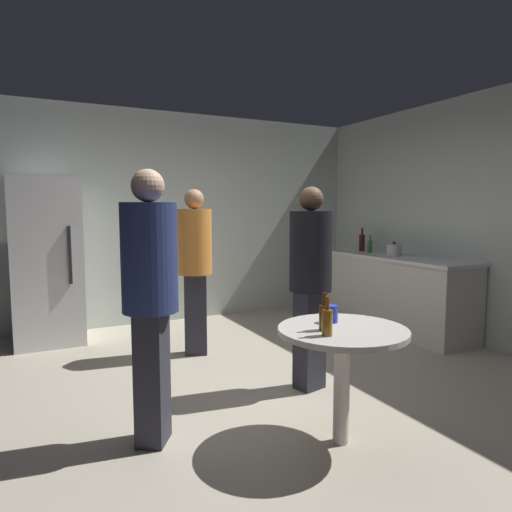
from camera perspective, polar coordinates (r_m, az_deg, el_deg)
name	(u,v)px	position (r m, az deg, el deg)	size (l,w,h in m)	color
ground_plane	(267,393)	(3.94, 1.40, -16.70)	(5.20, 5.20, 0.10)	#B2A893
wall_back	(173,218)	(6.09, -10.31, 4.70)	(5.32, 0.06, 2.70)	beige
wall_side_right	(488,220)	(5.40, 26.95, 4.03)	(0.06, 5.20, 2.70)	beige
refrigerator	(47,261)	(5.44, -24.62, -0.61)	(0.70, 0.68, 1.80)	white
kitchen_counter	(395,292)	(5.86, 16.89, -4.32)	(0.64, 2.09, 0.90)	beige
kettle	(394,250)	(5.75, 16.84, 0.71)	(0.24, 0.17, 0.18)	#B2B2B7
wine_bottle_on_counter	(362,242)	(6.33, 13.06, 1.68)	(0.08, 0.08, 0.31)	#3F141E
beer_bottle_on_counter	(370,246)	(6.15, 14.01, 1.21)	(0.06, 0.06, 0.23)	#26662D
foreground_table	(342,345)	(2.92, 10.72, -10.80)	(0.80, 0.80, 0.73)	beige
beer_bottle_amber	(327,321)	(2.69, 8.85, -8.05)	(0.06, 0.06, 0.23)	#8C5919
beer_bottle_brown	(324,317)	(2.81, 8.48, -7.47)	(0.06, 0.06, 0.23)	#593314
plastic_cup_blue	(332,314)	(3.01, 9.40, -7.13)	(0.08, 0.08, 0.11)	blue
person_in_navy_shirt	(150,286)	(2.86, -13.05, -3.65)	(0.47, 0.47, 1.70)	#2D2D38
person_in_orange_shirt	(195,259)	(4.59, -7.62, -0.35)	(0.43, 0.43, 1.66)	#2D2D38
person_in_black_shirt	(310,272)	(3.69, 6.79, -2.05)	(0.41, 0.41, 1.64)	#2D2D38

